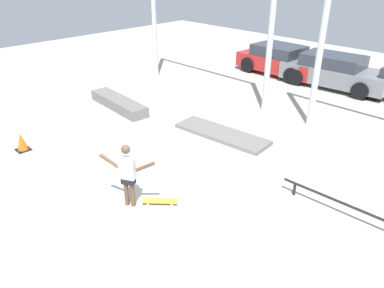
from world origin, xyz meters
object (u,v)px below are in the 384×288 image
object	(u,v)px
parked_car_grey	(335,72)
traffic_cone	(22,142)
skateboard	(160,201)
manual_pad	(222,134)
skateboarder	(128,173)
grind_box	(119,103)
grind_rail	(349,207)
parked_car_red	(280,60)

from	to	relation	value
parked_car_grey	traffic_cone	xyz separation A→B (m)	(-3.58, -11.85, -0.40)
skateboard	manual_pad	size ratio (longest dim) A/B	0.24
manual_pad	parked_car_grey	distance (m)	7.06
skateboarder	manual_pad	xyz separation A→B (m)	(-0.93, 4.21, -0.79)
skateboard	grind_box	xyz separation A→B (m)	(-5.59, 2.78, 0.12)
grind_rail	grind_box	bearing A→B (deg)	178.35
parked_car_red	manual_pad	bearing A→B (deg)	-67.84
grind_rail	traffic_cone	world-z (taller)	traffic_cone
skateboard	grind_rail	world-z (taller)	grind_rail
skateboarder	traffic_cone	xyz separation A→B (m)	(-4.36, -0.62, -0.60)
grind_box	manual_pad	bearing A→B (deg)	12.16
skateboard	parked_car_red	bearing A→B (deg)	67.41
grind_box	grind_rail	distance (m)	8.84
grind_box	grind_rail	xyz separation A→B (m)	(8.84, -0.25, 0.09)
grind_rail	traffic_cone	size ratio (longest dim) A/B	5.85
skateboarder	traffic_cone	distance (m)	4.45
parked_car_red	skateboarder	bearing A→B (deg)	-70.60
manual_pad	traffic_cone	bearing A→B (deg)	-125.45
skateboarder	parked_car_red	bearing A→B (deg)	79.08
grind_box	skateboard	bearing A→B (deg)	-26.41
parked_car_grey	traffic_cone	world-z (taller)	parked_car_grey
parked_car_red	parked_car_grey	bearing A→B (deg)	1.47
grind_box	skateboarder	bearing A→B (deg)	-32.55
grind_rail	traffic_cone	distance (m)	8.83
skateboarder	manual_pad	size ratio (longest dim) A/B	0.49
parked_car_grey	traffic_cone	size ratio (longest dim) A/B	8.45
grind_box	manual_pad	size ratio (longest dim) A/B	0.96
skateboarder	parked_car_grey	xyz separation A→B (m)	(-0.78, 11.24, -0.19)
grind_box	traffic_cone	xyz separation A→B (m)	(0.80, -3.91, 0.07)
skateboard	grind_rail	xyz separation A→B (m)	(3.25, 2.52, 0.22)
skateboarder	traffic_cone	bearing A→B (deg)	159.86
grind_rail	parked_car_red	world-z (taller)	parked_car_red
skateboarder	grind_box	bearing A→B (deg)	119.28
skateboarder	grind_rail	size ratio (longest dim) A/B	0.49
grind_rail	parked_car_grey	size ratio (longest dim) A/B	0.69
manual_pad	grind_rail	distance (m)	4.76
grind_rail	manual_pad	bearing A→B (deg)	165.79
parked_car_red	grind_rail	bearing A→B (deg)	-46.76
parked_car_red	traffic_cone	size ratio (longest dim) A/B	7.53
skateboarder	skateboard	size ratio (longest dim) A/B	2.10
skateboarder	parked_car_grey	distance (m)	11.27
manual_pad	grind_box	bearing A→B (deg)	-167.84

